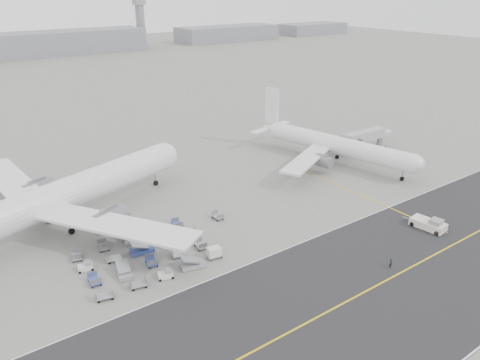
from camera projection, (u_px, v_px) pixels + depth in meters
ground at (265, 248)px, 79.34m from camera, size 700.00×700.00×0.00m
taxiway at (368, 290)px, 68.60m from camera, size 220.00×59.00×0.03m
horizon_buildings at (42, 56)px, 289.91m from camera, size 520.00×28.00×28.00m
control_tower at (140, 22)px, 325.00m from camera, size 7.00×7.00×31.25m
airliner_a at (57, 198)px, 83.77m from camera, size 58.57×57.46×20.95m
airliner_b at (333, 144)px, 116.17m from camera, size 44.60×45.55×15.91m
pushback_tug at (429, 224)px, 85.35m from camera, size 3.68×8.18×2.31m
jet_bridge at (364, 137)px, 123.20m from camera, size 15.63×3.34×5.89m
gse_cluster at (146, 258)px, 76.53m from camera, size 28.77×24.37×1.90m
stray_dolly at (218, 219)px, 89.30m from camera, size 1.48×2.35×1.43m
ground_crew_a at (391, 263)px, 73.58m from camera, size 0.61×0.41×1.67m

